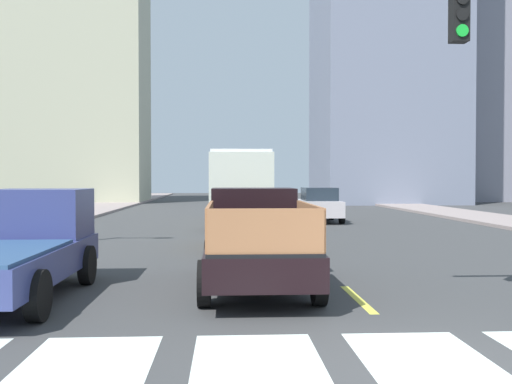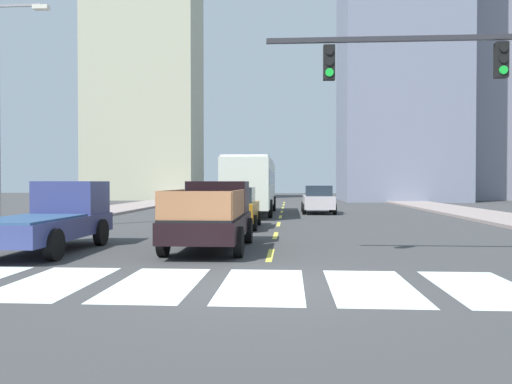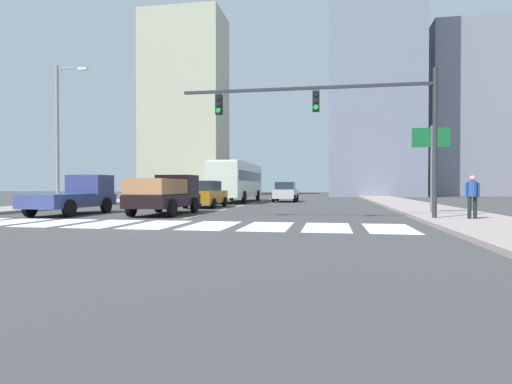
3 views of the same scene
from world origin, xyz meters
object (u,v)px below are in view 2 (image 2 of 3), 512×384
at_px(pickup_stakebed, 212,216).
at_px(city_bus, 251,182).
at_px(pickup_dark, 54,218).
at_px(sedan_mid, 235,208).
at_px(sedan_far, 318,199).
at_px(streetlight_left, 1,104).

distance_m(pickup_stakebed, city_bus, 15.62).
height_order(pickup_dark, sedan_mid, pickup_dark).
bearing_deg(pickup_stakebed, sedan_far, 75.90).
bearing_deg(sedan_mid, pickup_stakebed, -90.69).
distance_m(city_bus, sedan_mid, 9.24).
xyz_separation_m(pickup_dark, sedan_far, (8.49, 17.77, -0.06)).
xyz_separation_m(sedan_far, sedan_mid, (-4.06, -10.51, 0.00)).
relative_size(city_bus, streetlight_left, 1.20).
bearing_deg(pickup_stakebed, pickup_dark, -169.89).
bearing_deg(sedan_far, pickup_stakebed, -104.86).
xyz_separation_m(pickup_stakebed, sedan_far, (4.05, 16.92, -0.08)).
relative_size(pickup_stakebed, pickup_dark, 1.00).
height_order(pickup_dark, sedan_far, pickup_dark).
xyz_separation_m(pickup_dark, sedan_mid, (4.43, 7.26, -0.06)).
distance_m(city_bus, sedan_far, 4.41).
xyz_separation_m(city_bus, sedan_mid, (-0.01, -9.17, -1.09)).
xyz_separation_m(pickup_stakebed, city_bus, (-0.01, 15.59, 1.02)).
bearing_deg(sedan_mid, pickup_dark, -122.20).
bearing_deg(streetlight_left, pickup_dark, -48.87).
distance_m(pickup_stakebed, sedan_far, 17.40).
bearing_deg(city_bus, streetlight_left, -126.56).
xyz_separation_m(city_bus, streetlight_left, (-8.97, -11.24, 3.02)).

